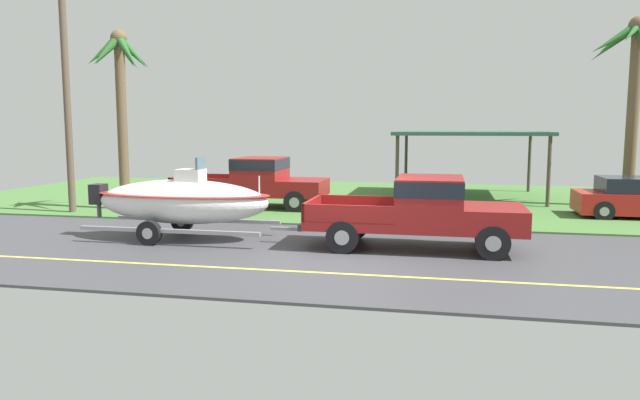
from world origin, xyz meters
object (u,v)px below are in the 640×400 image
(pickup_truck_towing, at_px, (428,209))
(boat_on_trailer, at_px, (182,201))
(utility_pole, at_px, (66,87))
(carport_awning, at_px, (469,134))
(palm_tree_mid, at_px, (120,75))
(palm_tree_near_left, at_px, (636,66))
(parked_pickup_background, at_px, (260,180))

(pickup_truck_towing, height_order, boat_on_trailer, boat_on_trailer)
(boat_on_trailer, xyz_separation_m, utility_pole, (-5.87, 3.63, 3.36))
(carport_awning, bearing_deg, pickup_truck_towing, -96.97)
(pickup_truck_towing, relative_size, boat_on_trailer, 0.91)
(palm_tree_mid, bearing_deg, carport_awning, 27.25)
(boat_on_trailer, bearing_deg, palm_tree_near_left, 33.90)
(carport_awning, height_order, palm_tree_mid, palm_tree_mid)
(utility_pole, bearing_deg, pickup_truck_towing, -16.21)
(palm_tree_near_left, bearing_deg, utility_pole, -164.02)
(pickup_truck_towing, xyz_separation_m, palm_tree_near_left, (7.16, 9.25, 4.26))
(pickup_truck_towing, xyz_separation_m, parked_pickup_background, (-6.37, 6.21, 0.04))
(boat_on_trailer, distance_m, utility_pole, 7.67)
(parked_pickup_background, height_order, palm_tree_near_left, palm_tree_near_left)
(carport_awning, relative_size, palm_tree_mid, 0.95)
(boat_on_trailer, relative_size, utility_pole, 0.72)
(pickup_truck_towing, relative_size, palm_tree_mid, 0.86)
(pickup_truck_towing, xyz_separation_m, boat_on_trailer, (-6.61, -0.00, 0.02))
(pickup_truck_towing, distance_m, parked_pickup_background, 8.89)
(carport_awning, bearing_deg, palm_tree_mid, -152.75)
(parked_pickup_background, height_order, palm_tree_mid, palm_tree_mid)
(boat_on_trailer, distance_m, carport_awning, 13.83)
(carport_awning, xyz_separation_m, palm_tree_near_left, (5.79, -1.92, 2.56))
(boat_on_trailer, bearing_deg, palm_tree_mid, 133.16)
(boat_on_trailer, height_order, carport_awning, carport_awning)
(boat_on_trailer, bearing_deg, carport_awning, 54.47)
(pickup_truck_towing, xyz_separation_m, utility_pole, (-12.48, 3.63, 3.38))
(boat_on_trailer, xyz_separation_m, parked_pickup_background, (0.25, 6.21, 0.02))
(palm_tree_near_left, bearing_deg, carport_awning, 161.66)
(boat_on_trailer, bearing_deg, utility_pole, 148.28)
(boat_on_trailer, bearing_deg, parked_pickup_background, 87.73)
(parked_pickup_background, relative_size, carport_awning, 0.96)
(utility_pole, bearing_deg, carport_awning, 28.59)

